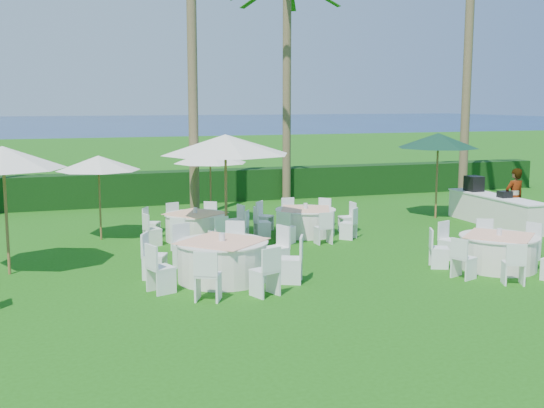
{
  "coord_description": "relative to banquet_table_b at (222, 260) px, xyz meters",
  "views": [
    {
      "loc": [
        -3.39,
        -13.33,
        3.83
      ],
      "look_at": [
        1.9,
        2.43,
        1.3
      ],
      "focal_mm": 45.0,
      "sensor_mm": 36.0,
      "label": 1
    }
  ],
  "objects": [
    {
      "name": "umbrella_b",
      "position": [
        0.91,
        3.12,
        2.26
      ],
      "size": [
        3.37,
        3.37,
        2.97
      ],
      "color": "brown",
      "rests_on": "ground"
    },
    {
      "name": "staff_person",
      "position": [
        9.98,
        3.23,
        0.45
      ],
      "size": [
        0.69,
        0.48,
        1.81
      ],
      "primitive_type": "imported",
      "rotation": [
        0.0,
        0.0,
        3.22
      ],
      "color": "gray",
      "rests_on": "ground"
    },
    {
      "name": "umbrella_a",
      "position": [
        -4.37,
        2.02,
        2.15
      ],
      "size": [
        2.69,
        2.69,
        2.85
      ],
      "color": "brown",
      "rests_on": "ground"
    },
    {
      "name": "banquet_table_b",
      "position": [
        0.0,
        0.0,
        0.0
      ],
      "size": [
        3.39,
        3.39,
        1.03
      ],
      "color": "silver",
      "rests_on": "ground"
    },
    {
      "name": "palm_d",
      "position": [
        5.34,
        10.79,
        4.19
      ],
      "size": [
        4.41,
        4.08,
        8.4
      ],
      "color": "brown",
      "rests_on": "ground"
    },
    {
      "name": "ground",
      "position": [
        -0.13,
        -0.51,
        -0.46
      ],
      "size": [
        120.0,
        120.0,
        0.0
      ],
      "primitive_type": "plane",
      "color": "#1B570F",
      "rests_on": "ground"
    },
    {
      "name": "hedge",
      "position": [
        -0.13,
        11.49,
        0.14
      ],
      "size": [
        34.0,
        1.0,
        1.2
      ],
      "primitive_type": "cube",
      "color": "black",
      "rests_on": "ground"
    },
    {
      "name": "umbrella_d",
      "position": [
        1.41,
        6.94,
        1.64
      ],
      "size": [
        2.33,
        2.33,
        2.29
      ],
      "color": "brown",
      "rests_on": "ground"
    },
    {
      "name": "banquet_table_c",
      "position": [
        6.26,
        -1.02,
        -0.04
      ],
      "size": [
        3.03,
        3.03,
        0.94
      ],
      "color": "silver",
      "rests_on": "ground"
    },
    {
      "name": "ocean",
      "position": [
        -0.13,
        101.49,
        -0.46
      ],
      "size": [
        260.0,
        260.0,
        0.0
      ],
      "primitive_type": "plane",
      "color": "#061141",
      "rests_on": "ground"
    },
    {
      "name": "banquet_table_e",
      "position": [
        0.37,
        4.41,
        -0.06
      ],
      "size": [
        2.97,
        2.97,
        0.91
      ],
      "color": "silver",
      "rests_on": "ground"
    },
    {
      "name": "palm_e",
      "position": [
        11.22,
        7.77,
        5.25
      ],
      "size": [
        4.38,
        4.21,
        10.46
      ],
      "color": "brown",
      "rests_on": "ground"
    },
    {
      "name": "umbrella_green",
      "position": [
        8.62,
        5.4,
        2.09
      ],
      "size": [
        2.65,
        2.65,
        2.79
      ],
      "color": "brown",
      "rests_on": "ground"
    },
    {
      "name": "banquet_table_f",
      "position": [
        3.52,
        4.12,
        -0.05
      ],
      "size": [
        3.02,
        3.02,
        0.92
      ],
      "color": "silver",
      "rests_on": "ground"
    },
    {
      "name": "buffet_table",
      "position": [
        9.65,
        3.69,
        0.04
      ],
      "size": [
        0.84,
        3.98,
        1.41
      ],
      "color": "silver",
      "rests_on": "ground"
    },
    {
      "name": "umbrella_c",
      "position": [
        -2.11,
        5.29,
        1.68
      ],
      "size": [
        2.27,
        2.27,
        2.34
      ],
      "color": "brown",
      "rests_on": "ground"
    },
    {
      "name": "palm_c",
      "position": [
        1.18,
        8.26,
        5.75
      ],
      "size": [
        4.41,
        4.1,
        11.44
      ],
      "color": "brown",
      "rests_on": "ground"
    }
  ]
}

